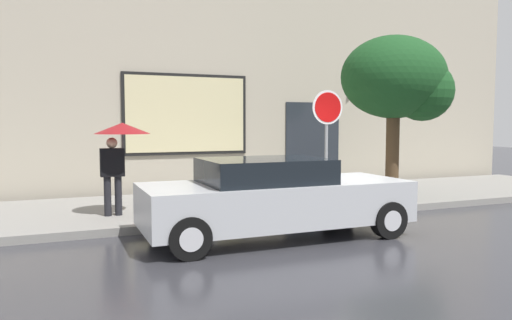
# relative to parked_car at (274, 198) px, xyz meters

# --- Properties ---
(ground_plane) EXTENTS (60.00, 60.00, 0.00)m
(ground_plane) POSITION_rel_parked_car_xyz_m (1.15, 0.09, -0.69)
(ground_plane) COLOR #333338
(sidewalk) EXTENTS (20.00, 4.00, 0.15)m
(sidewalk) POSITION_rel_parked_car_xyz_m (1.15, 3.09, -0.62)
(sidewalk) COLOR gray
(sidewalk) RESTS_ON ground
(building_facade) EXTENTS (20.00, 0.67, 7.00)m
(building_facade) POSITION_rel_parked_car_xyz_m (1.14, 5.59, 2.79)
(building_facade) COLOR #B2A893
(building_facade) RESTS_ON ground
(parked_car) EXTENTS (4.60, 1.84, 1.37)m
(parked_car) POSITION_rel_parked_car_xyz_m (0.00, 0.00, 0.00)
(parked_car) COLOR #B7BABF
(parked_car) RESTS_ON ground
(fire_hydrant) EXTENTS (0.30, 0.44, 0.82)m
(fire_hydrant) POSITION_rel_parked_car_xyz_m (-0.63, 1.60, -0.14)
(fire_hydrant) COLOR white
(fire_hydrant) RESTS_ON sidewalk
(pedestrian_with_umbrella) EXTENTS (1.10, 1.10, 1.83)m
(pedestrian_with_umbrella) POSITION_rel_parked_car_xyz_m (-2.30, 2.31, 0.96)
(pedestrian_with_umbrella) COLOR black
(pedestrian_with_umbrella) RESTS_ON sidewalk
(street_tree) EXTENTS (2.62, 2.23, 3.91)m
(street_tree) POSITION_rel_parked_car_xyz_m (4.16, 1.94, 2.29)
(street_tree) COLOR #4C3823
(street_tree) RESTS_ON sidewalk
(stop_sign) EXTENTS (0.76, 0.10, 2.56)m
(stop_sign) POSITION_rel_parked_car_xyz_m (2.15, 1.89, 1.27)
(stop_sign) COLOR gray
(stop_sign) RESTS_ON sidewalk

